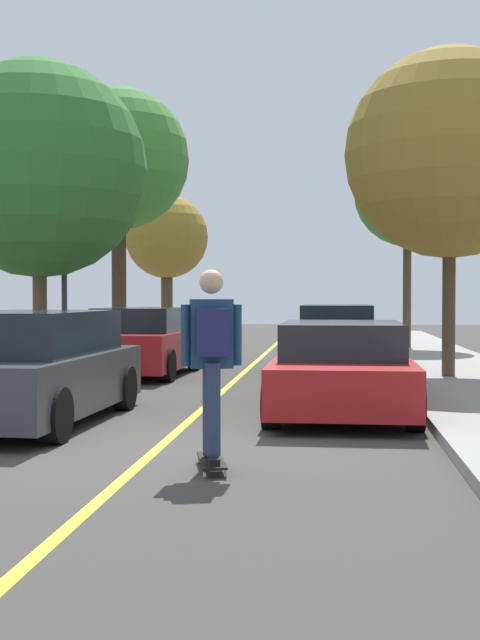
% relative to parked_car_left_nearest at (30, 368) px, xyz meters
% --- Properties ---
extents(ground, '(80.00, 80.00, 0.00)m').
position_rel_parked_car_left_nearest_xyz_m(ground, '(2.03, -1.31, -0.72)').
color(ground, '#3D3A38').
extents(center_line, '(0.12, 39.20, 0.01)m').
position_rel_parked_car_left_nearest_xyz_m(center_line, '(2.03, 2.69, -0.72)').
color(center_line, gold).
rests_on(center_line, ground).
extents(parked_car_left_nearest, '(2.08, 4.29, 1.46)m').
position_rel_parked_car_left_nearest_xyz_m(parked_car_left_nearest, '(0.00, 0.00, 0.00)').
color(parked_car_left_nearest, '#38383D').
rests_on(parked_car_left_nearest, ground).
extents(parked_car_left_near, '(2.00, 4.12, 1.41)m').
position_rel_parked_car_left_nearest_xyz_m(parked_car_left_near, '(-0.00, 6.71, -0.03)').
color(parked_car_left_near, maroon).
rests_on(parked_car_left_near, ground).
extents(parked_car_right_nearest, '(2.02, 4.61, 1.28)m').
position_rel_parked_car_left_nearest_xyz_m(parked_car_right_nearest, '(4.05, 1.47, -0.09)').
color(parked_car_right_nearest, maroon).
rests_on(parked_car_right_nearest, ground).
extents(parked_car_right_near, '(1.91, 4.34, 1.46)m').
position_rel_parked_car_left_nearest_xyz_m(parked_car_right_near, '(4.05, 8.13, 0.00)').
color(parked_car_right_near, '#196066').
rests_on(parked_car_right_near, ground).
extents(street_tree_left_nearest, '(4.43, 4.43, 6.32)m').
position_rel_parked_car_left_nearest_xyz_m(street_tree_left_nearest, '(-2.06, 6.27, 3.52)').
color(street_tree_left_nearest, brown).
rests_on(street_tree_left_nearest, sidewalk_left).
extents(street_tree_left_near, '(3.98, 3.98, 7.36)m').
position_rel_parked_car_left_nearest_xyz_m(street_tree_left_near, '(-2.06, 12.85, 4.76)').
color(street_tree_left_near, '#3D2D1E').
rests_on(street_tree_left_near, sidewalk_left).
extents(street_tree_left_far, '(3.03, 3.03, 5.18)m').
position_rel_parked_car_left_nearest_xyz_m(street_tree_left_far, '(-2.06, 19.90, 3.05)').
color(street_tree_left_far, '#4C3823').
rests_on(street_tree_left_far, sidewalk_left).
extents(street_tree_right_nearest, '(3.95, 3.95, 6.17)m').
position_rel_parked_car_left_nearest_xyz_m(street_tree_right_nearest, '(6.11, 5.75, 3.61)').
color(street_tree_right_nearest, '#4C3823').
rests_on(street_tree_right_nearest, sidewalk_right).
extents(street_tree_right_near, '(3.11, 3.11, 6.08)m').
position_rel_parked_car_left_nearest_xyz_m(street_tree_right_near, '(6.11, 14.63, 3.92)').
color(street_tree_right_near, '#4C3823').
rests_on(street_tree_right_near, sidewalk_right).
extents(streetlamp, '(0.36, 0.24, 5.29)m').
position_rel_parked_car_left_nearest_xyz_m(streetlamp, '(-1.75, 6.93, 2.46)').
color(streetlamp, '#38383D').
rests_on(streetlamp, sidewalk_left).
extents(skateboard, '(0.41, 0.87, 0.10)m').
position_rel_parked_car_left_nearest_xyz_m(skateboard, '(2.76, -2.68, -0.63)').
color(skateboard, black).
rests_on(skateboard, ground).
extents(skateboarder, '(0.59, 0.70, 1.80)m').
position_rel_parked_car_left_nearest_xyz_m(skateboarder, '(2.77, -2.71, 0.41)').
color(skateboarder, black).
rests_on(skateboarder, skateboard).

